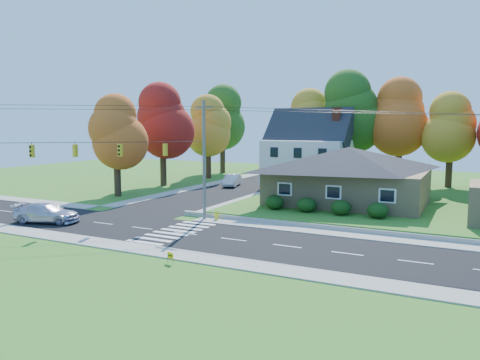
# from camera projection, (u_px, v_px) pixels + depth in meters

# --- Properties ---
(ground) EXTENTS (120.00, 120.00, 0.00)m
(ground) POSITION_uv_depth(u_px,v_px,m) (185.00, 234.00, 34.44)
(ground) COLOR #3D7923
(road_main) EXTENTS (90.00, 8.00, 0.02)m
(road_main) POSITION_uv_depth(u_px,v_px,m) (185.00, 234.00, 34.43)
(road_main) COLOR black
(road_main) RESTS_ON ground
(road_cross) EXTENTS (8.00, 44.00, 0.02)m
(road_cross) POSITION_uv_depth(u_px,v_px,m) (244.00, 186.00, 61.06)
(road_cross) COLOR black
(road_cross) RESTS_ON ground
(sidewalk_north) EXTENTS (90.00, 2.00, 0.08)m
(sidewalk_north) POSITION_uv_depth(u_px,v_px,m) (219.00, 221.00, 38.86)
(sidewalk_north) COLOR #9C9A90
(sidewalk_north) RESTS_ON ground
(sidewalk_south) EXTENTS (90.00, 2.00, 0.08)m
(sidewalk_south) POSITION_uv_depth(u_px,v_px,m) (142.00, 249.00, 30.00)
(sidewalk_south) COLOR #9C9A90
(sidewalk_south) RESTS_ON ground
(lawn) EXTENTS (30.00, 30.00, 0.50)m
(lawn) POSITION_uv_depth(u_px,v_px,m) (409.00, 202.00, 47.18)
(lawn) COLOR #3D7923
(lawn) RESTS_ON ground
(ranch_house) EXTENTS (14.60, 10.60, 5.40)m
(ranch_house) POSITION_uv_depth(u_px,v_px,m) (348.00, 175.00, 44.64)
(ranch_house) COLOR tan
(ranch_house) RESTS_ON lawn
(colonial_house) EXTENTS (10.40, 8.40, 9.60)m
(colonial_house) POSITION_uv_depth(u_px,v_px,m) (309.00, 152.00, 58.69)
(colonial_house) COLOR silver
(colonial_house) RESTS_ON lawn
(hedge_row) EXTENTS (10.70, 1.70, 1.27)m
(hedge_row) POSITION_uv_depth(u_px,v_px,m) (324.00, 206.00, 39.62)
(hedge_row) COLOR #163A10
(hedge_row) RESTS_ON lawn
(traffic_infrastructure) EXTENTS (38.10, 10.66, 10.00)m
(traffic_infrastructure) POSITION_uv_depth(u_px,v_px,m) (193.00, 163.00, 35.10)
(traffic_infrastructure) COLOR #666059
(traffic_infrastructure) RESTS_ON ground
(tree_lot_0) EXTENTS (6.72, 6.72, 12.51)m
(tree_lot_0) POSITION_uv_depth(u_px,v_px,m) (309.00, 123.00, 64.49)
(tree_lot_0) COLOR #3F2A19
(tree_lot_0) RESTS_ON lawn
(tree_lot_1) EXTENTS (7.84, 7.84, 14.60)m
(tree_lot_1) POSITION_uv_depth(u_px,v_px,m) (351.00, 112.00, 60.76)
(tree_lot_1) COLOR #3F2A19
(tree_lot_1) RESTS_ON lawn
(tree_lot_2) EXTENTS (7.28, 7.28, 13.56)m
(tree_lot_2) POSITION_uv_depth(u_px,v_px,m) (400.00, 117.00, 59.03)
(tree_lot_2) COLOR #3F2A19
(tree_lot_2) RESTS_ON lawn
(tree_lot_3) EXTENTS (6.16, 6.16, 11.47)m
(tree_lot_3) POSITION_uv_depth(u_px,v_px,m) (451.00, 128.00, 55.60)
(tree_lot_3) COLOR #3F2A19
(tree_lot_3) RESTS_ON lawn
(tree_west_0) EXTENTS (6.16, 6.16, 11.47)m
(tree_west_0) POSITION_uv_depth(u_px,v_px,m) (116.00, 132.00, 51.86)
(tree_west_0) COLOR #3F2A19
(tree_west_0) RESTS_ON ground
(tree_west_1) EXTENTS (7.28, 7.28, 13.56)m
(tree_west_1) POSITION_uv_depth(u_px,v_px,m) (162.00, 121.00, 61.01)
(tree_west_1) COLOR #3F2A19
(tree_west_1) RESTS_ON ground
(tree_west_2) EXTENTS (6.72, 6.72, 12.51)m
(tree_west_2) POSITION_uv_depth(u_px,v_px,m) (208.00, 126.00, 69.50)
(tree_west_2) COLOR #3F2A19
(tree_west_2) RESTS_ON ground
(tree_west_3) EXTENTS (7.84, 7.84, 14.60)m
(tree_west_3) POSITION_uv_depth(u_px,v_px,m) (222.00, 118.00, 77.33)
(tree_west_3) COLOR #3F2A19
(tree_west_3) RESTS_ON ground
(silver_sedan) EXTENTS (5.77, 3.69, 1.56)m
(silver_sedan) POSITION_uv_depth(u_px,v_px,m) (47.00, 213.00, 38.25)
(silver_sedan) COLOR silver
(silver_sedan) RESTS_ON road_main
(white_car) EXTENTS (2.82, 5.01, 1.56)m
(white_car) POSITION_uv_depth(u_px,v_px,m) (232.00, 180.00, 61.02)
(white_car) COLOR silver
(white_car) RESTS_ON road_cross
(fire_hydrant) EXTENTS (0.47, 0.37, 0.84)m
(fire_hydrant) POSITION_uv_depth(u_px,v_px,m) (216.00, 216.00, 39.24)
(fire_hydrant) COLOR yellow
(fire_hydrant) RESTS_ON ground
(yard_sign) EXTENTS (0.51, 0.19, 0.65)m
(yard_sign) POSITION_uv_depth(u_px,v_px,m) (170.00, 256.00, 26.98)
(yard_sign) COLOR black
(yard_sign) RESTS_ON ground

